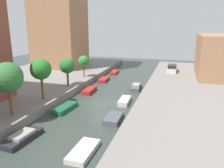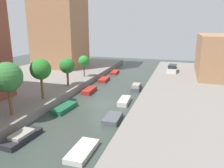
# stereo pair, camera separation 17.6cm
# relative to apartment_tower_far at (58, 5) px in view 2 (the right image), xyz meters

# --- Properties ---
(ground_plane) EXTENTS (84.00, 84.00, 0.00)m
(ground_plane) POSITION_rel_apartment_tower_far_xyz_m (16.00, -18.63, -14.23)
(ground_plane) COLOR #333D38
(quay_left) EXTENTS (20.00, 64.00, 1.00)m
(quay_left) POSITION_rel_apartment_tower_far_xyz_m (1.00, -18.63, -13.73)
(quay_left) COLOR gray
(quay_left) RESTS_ON ground_plane
(quay_right) EXTENTS (20.00, 64.00, 1.00)m
(quay_right) POSITION_rel_apartment_tower_far_xyz_m (31.00, -18.63, -13.73)
(quay_right) COLOR gray
(quay_right) RESTS_ON ground_plane
(apartment_tower_far) EXTENTS (10.00, 9.12, 26.46)m
(apartment_tower_far) POSITION_rel_apartment_tower_far_xyz_m (0.00, 0.00, 0.00)
(apartment_tower_far) COLOR #9E704C
(apartment_tower_far) RESTS_ON quay_left
(street_tree_1) EXTENTS (3.12, 3.12, 5.70)m
(street_tree_1) POSITION_rel_apartment_tower_far_xyz_m (9.26, -27.11, -9.11)
(street_tree_1) COLOR brown
(street_tree_1) RESTS_ON quay_left
(street_tree_2) EXTENTS (2.66, 2.66, 5.21)m
(street_tree_2) POSITION_rel_apartment_tower_far_xyz_m (9.26, -21.37, -9.38)
(street_tree_2) COLOR brown
(street_tree_2) RESTS_ON quay_left
(street_tree_3) EXTENTS (2.38, 2.38, 4.31)m
(street_tree_3) POSITION_rel_apartment_tower_far_xyz_m (9.26, -14.48, -10.15)
(street_tree_3) COLOR brown
(street_tree_3) RESTS_ON quay_left
(street_tree_4) EXTENTS (1.95, 1.95, 3.88)m
(street_tree_4) POSITION_rel_apartment_tower_far_xyz_m (9.26, -8.21, -10.34)
(street_tree_4) COLOR brown
(street_tree_4) RESTS_ON quay_left
(parked_car) EXTENTS (1.99, 4.41, 1.51)m
(parked_car) POSITION_rel_apartment_tower_far_xyz_m (24.55, 1.02, -12.60)
(parked_car) COLOR beige
(parked_car) RESTS_ON quay_right
(moored_boat_left_1) EXTENTS (1.76, 4.21, 0.79)m
(moored_boat_left_1) POSITION_rel_apartment_tower_far_xyz_m (12.66, -29.89, -13.90)
(moored_boat_left_1) COLOR #232328
(moored_boat_left_1) RESTS_ON ground_plane
(moored_boat_left_2) EXTENTS (1.74, 4.08, 0.56)m
(moored_boat_left_2) POSITION_rel_apartment_tower_far_xyz_m (12.68, -21.94, -13.95)
(moored_boat_left_2) COLOR #195638
(moored_boat_left_2) RESTS_ON ground_plane
(moored_boat_left_3) EXTENTS (1.41, 3.43, 0.63)m
(moored_boat_left_3) POSITION_rel_apartment_tower_far_xyz_m (12.72, -14.16, -13.91)
(moored_boat_left_3) COLOR maroon
(moored_boat_left_3) RESTS_ON ground_plane
(moored_boat_left_4) EXTENTS (1.62, 3.50, 0.56)m
(moored_boat_left_4) POSITION_rel_apartment_tower_far_xyz_m (12.51, -6.60, -13.95)
(moored_boat_left_4) COLOR maroon
(moored_boat_left_4) RESTS_ON ground_plane
(moored_boat_left_5) EXTENTS (1.56, 3.91, 0.52)m
(moored_boat_left_5) POSITION_rel_apartment_tower_far_xyz_m (12.55, 0.54, -13.97)
(moored_boat_left_5) COLOR maroon
(moored_boat_left_5) RESTS_ON ground_plane
(moored_boat_right_1) EXTENTS (1.68, 3.72, 0.45)m
(moored_boat_right_1) POSITION_rel_apartment_tower_far_xyz_m (18.84, -30.21, -14.00)
(moored_boat_right_1) COLOR beige
(moored_boat_right_1) RESTS_ON ground_plane
(moored_boat_right_2) EXTENTS (1.71, 3.18, 0.55)m
(moored_boat_right_2) POSITION_rel_apartment_tower_far_xyz_m (19.34, -23.25, -13.95)
(moored_boat_right_2) COLOR #4C5156
(moored_boat_right_2) RESTS_ON ground_plane
(moored_boat_right_3) EXTENTS (1.39, 3.41, 0.62)m
(moored_boat_right_3) POSITION_rel_apartment_tower_far_xyz_m (19.17, -17.31, -13.92)
(moored_boat_right_3) COLOR beige
(moored_boat_right_3) RESTS_ON ground_plane
(moored_boat_right_4) EXTENTS (1.51, 3.69, 0.94)m
(moored_boat_right_4) POSITION_rel_apartment_tower_far_xyz_m (19.40, -10.26, -13.83)
(moored_boat_right_4) COLOR #4C5156
(moored_boat_right_4) RESTS_ON ground_plane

